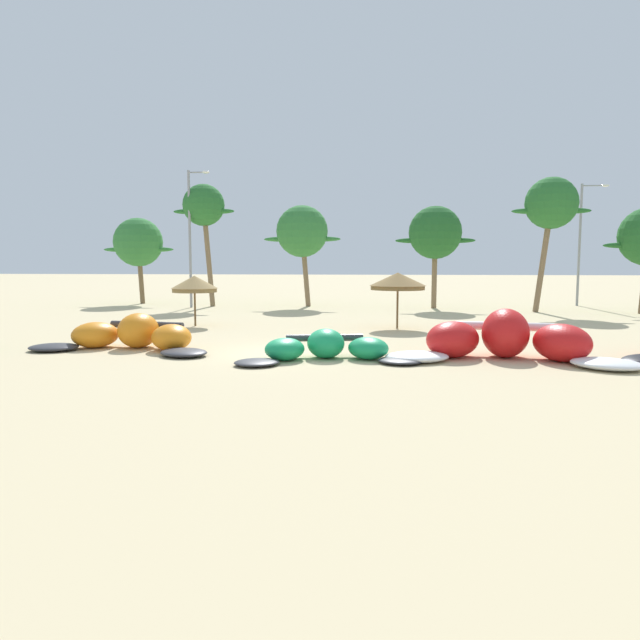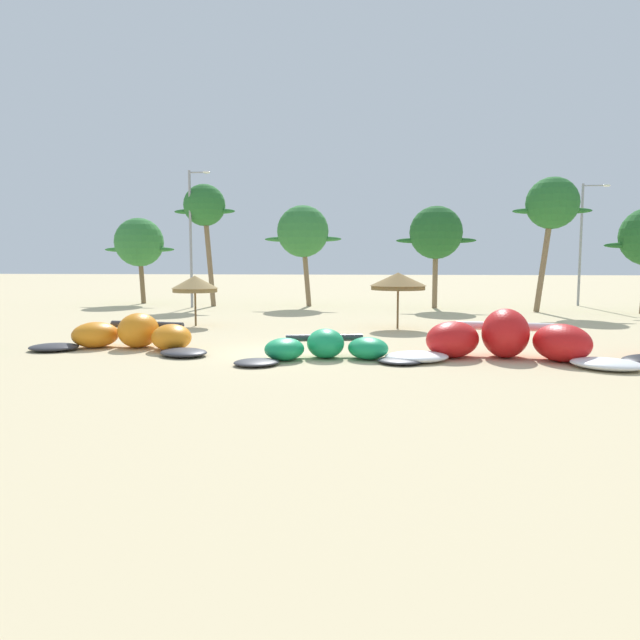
{
  "view_description": "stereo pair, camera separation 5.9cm",
  "coord_description": "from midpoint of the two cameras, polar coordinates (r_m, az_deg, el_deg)",
  "views": [
    {
      "loc": [
        3.52,
        -20.16,
        3.23
      ],
      "look_at": [
        1.17,
        2.0,
        1.0
      ],
      "focal_mm": 32.57,
      "sensor_mm": 36.0,
      "label": 1
    },
    {
      "loc": [
        3.58,
        -20.16,
        3.23
      ],
      "look_at": [
        1.17,
        2.0,
        1.0
      ],
      "focal_mm": 32.57,
      "sensor_mm": 36.0,
      "label": 2
    }
  ],
  "objects": [
    {
      "name": "kite_left",
      "position": [
        22.68,
        -17.97,
        -1.47
      ],
      "size": [
        7.26,
        3.8,
        1.31
      ],
      "color": "#333338",
      "rests_on": "ground"
    },
    {
      "name": "beach_umbrella_near_van",
      "position": [
        29.98,
        -12.29,
        3.49
      ],
      "size": [
        2.34,
        2.34,
        2.55
      ],
      "color": "brown",
      "rests_on": "ground"
    },
    {
      "name": "ground_plane",
      "position": [
        20.72,
        -3.9,
        -3.27
      ],
      "size": [
        260.0,
        260.0,
        0.0
      ],
      "primitive_type": "plane",
      "color": "beige"
    },
    {
      "name": "lamppost_west_center",
      "position": [
        47.17,
        24.33,
        7.39
      ],
      "size": [
        2.0,
        0.24,
        8.93
      ],
      "color": "gray",
      "rests_on": "ground"
    },
    {
      "name": "palm_left",
      "position": [
        43.46,
        -11.39,
        10.84
      ],
      "size": [
        4.51,
        3.01,
        8.84
      ],
      "color": "#7F6647",
      "rests_on": "ground"
    },
    {
      "name": "kite_left_of_center",
      "position": [
        19.27,
        0.57,
        -2.78
      ],
      "size": [
        6.25,
        3.44,
        0.99
      ],
      "color": "#333338",
      "rests_on": "ground"
    },
    {
      "name": "kite_center",
      "position": [
        20.26,
        17.74,
        -1.92
      ],
      "size": [
        8.11,
        4.28,
        1.66
      ],
      "color": "white",
      "rests_on": "ground"
    },
    {
      "name": "palm_leftmost",
      "position": [
        47.48,
        -17.46,
        7.26
      ],
      "size": [
        5.63,
        3.75,
        6.65
      ],
      "color": "brown",
      "rests_on": "ground"
    },
    {
      "name": "beach_umbrella_middle",
      "position": [
        28.44,
        7.59,
        3.81
      ],
      "size": [
        2.75,
        2.75,
        2.73
      ],
      "color": "brown",
      "rests_on": "ground"
    },
    {
      "name": "palm_center_right",
      "position": [
        40.36,
        21.73,
        10.49
      ],
      "size": [
        4.93,
        3.29,
        8.61
      ],
      "color": "#7F6647",
      "rests_on": "ground"
    },
    {
      "name": "lamppost_west",
      "position": [
        42.42,
        -12.57,
        8.42
      ],
      "size": [
        1.61,
        0.24,
        9.63
      ],
      "color": "gray",
      "rests_on": "ground"
    },
    {
      "name": "palm_left_of_gap",
      "position": [
        42.53,
        -1.81,
        8.64
      ],
      "size": [
        5.63,
        3.75,
        7.33
      ],
      "color": "#7F6647",
      "rests_on": "ground"
    },
    {
      "name": "palm_center_left",
      "position": [
        41.5,
        11.22,
        8.37
      ],
      "size": [
        5.51,
        3.68,
        7.11
      ],
      "color": "#7F6647",
      "rests_on": "ground"
    }
  ]
}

